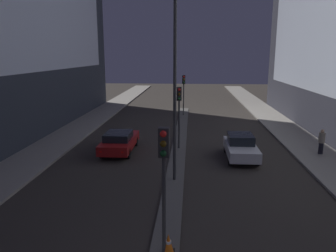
{
  "coord_description": "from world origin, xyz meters",
  "views": [
    {
      "loc": [
        0.8,
        -5.62,
        6.41
      ],
      "look_at": [
        -1.11,
        21.01,
        0.5
      ],
      "focal_mm": 35.0,
      "sensor_mm": 36.0,
      "label": 1
    }
  ],
  "objects_px": {
    "traffic_light_near": "(164,163)",
    "car_left_lane": "(119,141)",
    "traffic_light_far": "(184,86)",
    "pedestrian_on_right_sidewalk": "(322,141)",
    "street_lamp": "(175,44)",
    "traffic_light_mid": "(179,104)",
    "car_right_lane": "(241,147)",
    "traffic_cone_far": "(168,243)"
  },
  "relations": [
    {
      "from": "traffic_light_mid",
      "to": "traffic_light_near",
      "type": "bearing_deg",
      "value": -90.0
    },
    {
      "from": "traffic_light_near",
      "to": "street_lamp",
      "type": "bearing_deg",
      "value": 90.0
    },
    {
      "from": "traffic_light_far",
      "to": "traffic_cone_far",
      "type": "xyz_separation_m",
      "value": [
        0.14,
        -24.36,
        -2.75
      ]
    },
    {
      "from": "pedestrian_on_right_sidewalk",
      "to": "street_lamp",
      "type": "bearing_deg",
      "value": -151.53
    },
    {
      "from": "traffic_light_far",
      "to": "car_left_lane",
      "type": "relative_size",
      "value": 0.9
    },
    {
      "from": "street_lamp",
      "to": "pedestrian_on_right_sidewalk",
      "type": "distance_m",
      "value": 11.92
    },
    {
      "from": "traffic_light_mid",
      "to": "car_right_lane",
      "type": "xyz_separation_m",
      "value": [
        3.92,
        -1.61,
        -2.43
      ]
    },
    {
      "from": "street_lamp",
      "to": "traffic_light_far",
      "type": "bearing_deg",
      "value": 90.0
    },
    {
      "from": "car_right_lane",
      "to": "street_lamp",
      "type": "bearing_deg",
      "value": -133.81
    },
    {
      "from": "traffic_light_far",
      "to": "pedestrian_on_right_sidewalk",
      "type": "relative_size",
      "value": 2.61
    },
    {
      "from": "traffic_light_far",
      "to": "pedestrian_on_right_sidewalk",
      "type": "distance_m",
      "value": 16.1
    },
    {
      "from": "traffic_light_far",
      "to": "traffic_light_mid",
      "type": "bearing_deg",
      "value": -90.0
    },
    {
      "from": "traffic_cone_far",
      "to": "pedestrian_on_right_sidewalk",
      "type": "height_order",
      "value": "pedestrian_on_right_sidewalk"
    },
    {
      "from": "street_lamp",
      "to": "car_left_lane",
      "type": "bearing_deg",
      "value": 128.59
    },
    {
      "from": "street_lamp",
      "to": "traffic_cone_far",
      "type": "bearing_deg",
      "value": -88.77
    },
    {
      "from": "car_left_lane",
      "to": "traffic_light_near",
      "type": "bearing_deg",
      "value": -70.91
    },
    {
      "from": "car_left_lane",
      "to": "pedestrian_on_right_sidewalk",
      "type": "bearing_deg",
      "value": 0.12
    },
    {
      "from": "street_lamp",
      "to": "pedestrian_on_right_sidewalk",
      "type": "relative_size",
      "value": 6.17
    },
    {
      "from": "traffic_light_far",
      "to": "pedestrian_on_right_sidewalk",
      "type": "bearing_deg",
      "value": -55.16
    },
    {
      "from": "traffic_light_near",
      "to": "traffic_light_mid",
      "type": "distance_m",
      "value": 12.11
    },
    {
      "from": "car_right_lane",
      "to": "traffic_cone_far",
      "type": "bearing_deg",
      "value": -109.96
    },
    {
      "from": "traffic_cone_far",
      "to": "traffic_light_far",
      "type": "bearing_deg",
      "value": 90.32
    },
    {
      "from": "car_left_lane",
      "to": "traffic_light_mid",
      "type": "bearing_deg",
      "value": 11.31
    },
    {
      "from": "street_lamp",
      "to": "car_left_lane",
      "type": "distance_m",
      "value": 8.79
    },
    {
      "from": "car_right_lane",
      "to": "pedestrian_on_right_sidewalk",
      "type": "distance_m",
      "value": 5.26
    },
    {
      "from": "traffic_cone_far",
      "to": "car_left_lane",
      "type": "relative_size",
      "value": 0.14
    },
    {
      "from": "traffic_light_near",
      "to": "car_left_lane",
      "type": "distance_m",
      "value": 12.24
    },
    {
      "from": "traffic_light_near",
      "to": "street_lamp",
      "type": "xyz_separation_m",
      "value": [
        0.0,
        6.42,
        3.7
      ]
    },
    {
      "from": "traffic_light_far",
      "to": "pedestrian_on_right_sidewalk",
      "type": "xyz_separation_m",
      "value": [
        9.11,
        -13.09,
        -2.2
      ]
    },
    {
      "from": "traffic_light_near",
      "to": "traffic_cone_far",
      "type": "distance_m",
      "value": 2.75
    },
    {
      "from": "car_left_lane",
      "to": "traffic_cone_far",
      "type": "bearing_deg",
      "value": -70.16
    },
    {
      "from": "traffic_light_mid",
      "to": "car_right_lane",
      "type": "height_order",
      "value": "traffic_light_mid"
    },
    {
      "from": "traffic_light_near",
      "to": "traffic_light_far",
      "type": "bearing_deg",
      "value": 90.0
    },
    {
      "from": "traffic_light_near",
      "to": "car_right_lane",
      "type": "xyz_separation_m",
      "value": [
        3.92,
        10.5,
        -2.43
      ]
    },
    {
      "from": "traffic_light_near",
      "to": "traffic_cone_far",
      "type": "height_order",
      "value": "traffic_light_near"
    },
    {
      "from": "traffic_light_far",
      "to": "car_right_lane",
      "type": "height_order",
      "value": "traffic_light_far"
    },
    {
      "from": "traffic_light_near",
      "to": "street_lamp",
      "type": "distance_m",
      "value": 7.4
    },
    {
      "from": "traffic_light_mid",
      "to": "car_left_lane",
      "type": "height_order",
      "value": "traffic_light_mid"
    },
    {
      "from": "traffic_cone_far",
      "to": "car_right_lane",
      "type": "xyz_separation_m",
      "value": [
        3.78,
        10.42,
        0.32
      ]
    },
    {
      "from": "traffic_light_near",
      "to": "car_left_lane",
      "type": "xyz_separation_m",
      "value": [
        -3.92,
        11.33,
        -2.45
      ]
    },
    {
      "from": "street_lamp",
      "to": "traffic_cone_far",
      "type": "distance_m",
      "value": 9.04
    },
    {
      "from": "traffic_light_near",
      "to": "car_left_lane",
      "type": "height_order",
      "value": "traffic_light_near"
    }
  ]
}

